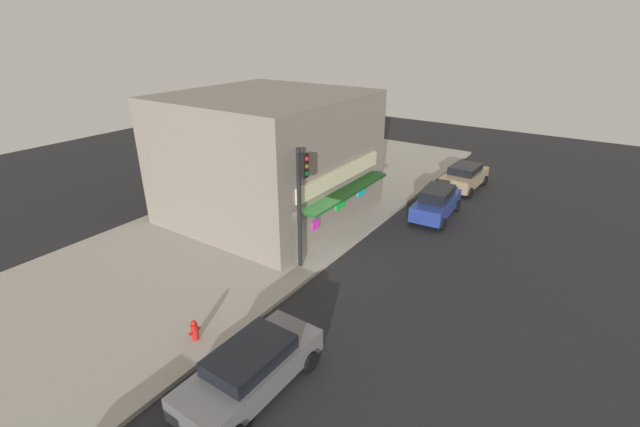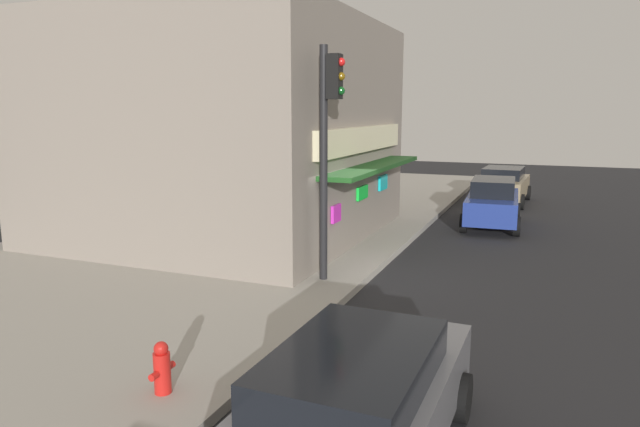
% 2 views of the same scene
% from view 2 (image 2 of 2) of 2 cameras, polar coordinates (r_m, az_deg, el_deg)
% --- Properties ---
extents(ground_plane, '(63.81, 63.81, 0.00)m').
position_cam_2_polar(ground_plane, '(14.08, 5.61, -6.24)').
color(ground_plane, '#232326').
extents(sidewalk, '(42.54, 11.04, 0.17)m').
position_cam_2_polar(sidewalk, '(16.43, -13.20, -3.74)').
color(sidewalk, '#A39E93').
rests_on(sidewalk, ground_plane).
extents(corner_building, '(9.27, 9.72, 6.44)m').
position_cam_2_polar(corner_building, '(18.14, -9.35, 8.27)').
color(corner_building, gray).
rests_on(corner_building, sidewalk).
extents(traffic_light, '(0.32, 0.58, 5.21)m').
position_cam_2_polar(traffic_light, '(12.59, 0.81, 8.08)').
color(traffic_light, black).
rests_on(traffic_light, sidewalk).
extents(fire_hydrant, '(0.47, 0.23, 0.74)m').
position_cam_2_polar(fire_hydrant, '(8.34, -15.54, -14.71)').
color(fire_hydrant, red).
rests_on(fire_hydrant, sidewalk).
extents(trash_can, '(0.54, 0.54, 0.89)m').
position_cam_2_polar(trash_can, '(20.18, 5.04, 0.63)').
color(trash_can, '#2D2D2D').
rests_on(trash_can, sidewalk).
extents(pedestrian, '(0.53, 0.53, 1.72)m').
position_cam_2_polar(pedestrian, '(13.08, -6.29, -2.45)').
color(pedestrian, navy).
rests_on(pedestrian, sidewalk).
extents(parked_car_tan, '(4.19, 2.24, 1.55)m').
position_cam_2_polar(parked_car_tan, '(26.00, 17.84, 2.79)').
color(parked_car_tan, '#9E8966').
rests_on(parked_car_tan, ground_plane).
extents(parked_car_blue, '(4.23, 2.08, 1.66)m').
position_cam_2_polar(parked_car_blue, '(20.65, 16.90, 1.10)').
color(parked_car_blue, navy).
rests_on(parked_car_blue, ground_plane).
extents(parked_car_grey, '(4.60, 2.12, 1.49)m').
position_cam_2_polar(parked_car_grey, '(6.59, 3.34, -18.89)').
color(parked_car_grey, slate).
rests_on(parked_car_grey, ground_plane).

